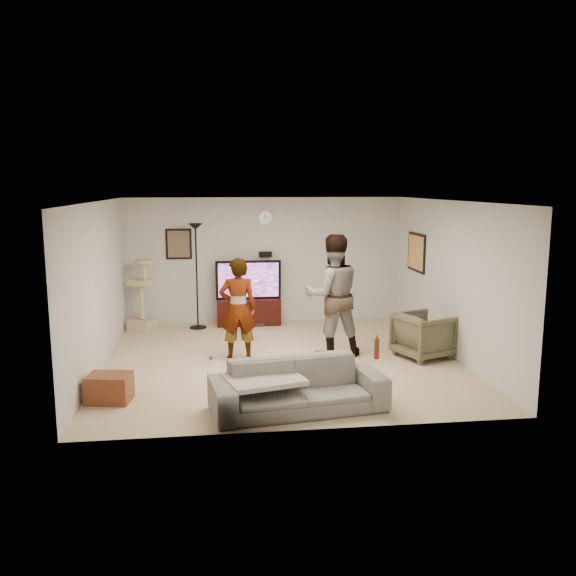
{
  "coord_description": "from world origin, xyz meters",
  "views": [
    {
      "loc": [
        -1.06,
        -9.05,
        2.75
      ],
      "look_at": [
        0.13,
        0.2,
        1.12
      ],
      "focal_mm": 37.1,
      "sensor_mm": 36.0,
      "label": 1
    }
  ],
  "objects": [
    {
      "name": "wall_left",
      "position": [
        -2.75,
        0.0,
        1.25
      ],
      "size": [
        0.04,
        5.5,
        2.5
      ],
      "primitive_type": "cube",
      "color": "silver",
      "rests_on": "floor"
    },
    {
      "name": "wall_front",
      "position": [
        0.0,
        -2.75,
        1.25
      ],
      "size": [
        5.5,
        0.04,
        2.5
      ],
      "primitive_type": "cube",
      "color": "silver",
      "rests_on": "floor"
    },
    {
      "name": "picture_back",
      "position": [
        -1.7,
        2.73,
        1.6
      ],
      "size": [
        0.42,
        0.03,
        0.52
      ],
      "primitive_type": "cube",
      "color": "brown",
      "rests_on": "wall_back"
    },
    {
      "name": "wall_right",
      "position": [
        2.75,
        0.0,
        1.25
      ],
      "size": [
        0.04,
        5.5,
        2.5
      ],
      "primitive_type": "cube",
      "color": "silver",
      "rests_on": "floor"
    },
    {
      "name": "wall_back",
      "position": [
        0.0,
        2.75,
        1.25
      ],
      "size": [
        5.5,
        0.04,
        2.5
      ],
      "primitive_type": "cube",
      "color": "silver",
      "rests_on": "floor"
    },
    {
      "name": "console_box",
      "position": [
        -0.28,
        2.11,
        0.04
      ],
      "size": [
        0.4,
        0.3,
        0.07
      ],
      "primitive_type": "cube",
      "color": "silver",
      "rests_on": "floor"
    },
    {
      "name": "armchair",
      "position": [
        2.28,
        -0.15,
        0.36
      ],
      "size": [
        1.02,
        1.01,
        0.72
      ],
      "primitive_type": "imported",
      "rotation": [
        0.0,
        0.0,
        1.94
      ],
      "color": "#4D4834",
      "rests_on": "floor"
    },
    {
      "name": "floor",
      "position": [
        0.0,
        0.0,
        -0.01
      ],
      "size": [
        5.5,
        5.5,
        0.02
      ],
      "primitive_type": "cube",
      "color": "tan",
      "rests_on": "ground"
    },
    {
      "name": "sofa",
      "position": [
        -0.04,
        -2.15,
        0.31
      ],
      "size": [
        2.23,
        1.13,
        0.62
      ],
      "primitive_type": "imported",
      "rotation": [
        0.0,
        0.0,
        0.15
      ],
      "color": "slate",
      "rests_on": "floor"
    },
    {
      "name": "wall_clock",
      "position": [
        0.0,
        2.72,
        2.1
      ],
      "size": [
        0.26,
        0.04,
        0.26
      ],
      "primitive_type": "cylinder",
      "rotation": [
        1.57,
        0.0,
        0.0
      ],
      "color": "silver",
      "rests_on": "wall_back"
    },
    {
      "name": "floor_lamp",
      "position": [
        -1.36,
        2.32,
        1.01
      ],
      "size": [
        0.32,
        0.32,
        2.03
      ],
      "primitive_type": "cylinder",
      "color": "black",
      "rests_on": "floor"
    },
    {
      "name": "beer_bottle",
      "position": [
        0.93,
        -2.15,
        0.75
      ],
      "size": [
        0.06,
        0.06,
        0.25
      ],
      "primitive_type": "cylinder",
      "color": "#57290C",
      "rests_on": "sofa"
    },
    {
      "name": "wall_speaker",
      "position": [
        0.0,
        2.69,
        1.38
      ],
      "size": [
        0.25,
        0.1,
        0.1
      ],
      "primitive_type": "cube",
      "color": "black",
      "rests_on": "wall_back"
    },
    {
      "name": "throw_blanket",
      "position": [
        -0.47,
        -2.15,
        0.42
      ],
      "size": [
        1.05,
        0.91,
        0.06
      ],
      "primitive_type": "cube",
      "rotation": [
        0.0,
        0.0,
        0.27
      ],
      "color": "beige",
      "rests_on": "sofa"
    },
    {
      "name": "person_left",
      "position": [
        -0.67,
        0.18,
        0.81
      ],
      "size": [
        0.6,
        0.4,
        1.63
      ],
      "primitive_type": "imported",
      "rotation": [
        0.0,
        0.0,
        3.15
      ],
      "color": "#9D9D9E",
      "rests_on": "floor"
    },
    {
      "name": "picture_right",
      "position": [
        2.73,
        1.6,
        1.5
      ],
      "size": [
        0.03,
        0.78,
        0.62
      ],
      "primitive_type": "cube",
      "color": "#D59649",
      "rests_on": "wall_right"
    },
    {
      "name": "tv_stand",
      "position": [
        -0.36,
        2.5,
        0.26
      ],
      "size": [
        1.25,
        0.45,
        0.52
      ],
      "primitive_type": "cube",
      "color": "black",
      "rests_on": "floor"
    },
    {
      "name": "tv",
      "position": [
        -0.36,
        2.5,
        0.9
      ],
      "size": [
        1.28,
        0.08,
        0.76
      ],
      "primitive_type": "cube",
      "color": "black",
      "rests_on": "tv_stand"
    },
    {
      "name": "ceiling",
      "position": [
        0.0,
        0.0,
        2.51
      ],
      "size": [
        5.5,
        5.5,
        0.02
      ],
      "primitive_type": "cube",
      "color": "silver",
      "rests_on": "wall_back"
    },
    {
      "name": "toy_ball",
      "position": [
        -1.11,
        0.15,
        0.03
      ],
      "size": [
        0.06,
        0.06,
        0.06
      ],
      "primitive_type": "sphere",
      "color": "#006FAC",
      "rests_on": "floor"
    },
    {
      "name": "cat_tree",
      "position": [
        -2.41,
        2.31,
        0.69
      ],
      "size": [
        0.58,
        0.58,
        1.37
      ],
      "primitive_type": "cube",
      "rotation": [
        0.0,
        0.0,
        -0.43
      ],
      "color": "#C2B384",
      "rests_on": "floor"
    },
    {
      "name": "person_right",
      "position": [
        0.86,
        0.21,
        0.99
      ],
      "size": [
        1.01,
        0.82,
        1.97
      ],
      "primitive_type": "imported",
      "rotation": [
        0.0,
        0.0,
        3.22
      ],
      "color": "#2D4590",
      "rests_on": "floor"
    },
    {
      "name": "tv_screen",
      "position": [
        -0.36,
        2.46,
        0.9
      ],
      "size": [
        1.18,
        0.01,
        0.67
      ],
      "primitive_type": "cube",
      "color": "#F15184",
      "rests_on": "tv"
    },
    {
      "name": "side_table",
      "position": [
        -2.4,
        -1.54,
        0.18
      ],
      "size": [
        0.6,
        0.49,
        0.36
      ],
      "primitive_type": "cube",
      "rotation": [
        0.0,
        0.0,
        -0.16
      ],
      "color": "brown",
      "rests_on": "floor"
    }
  ]
}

